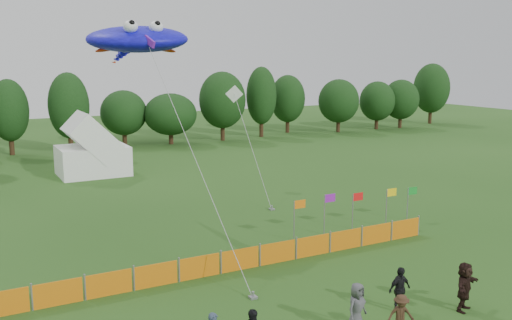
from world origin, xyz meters
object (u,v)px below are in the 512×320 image
spectator_e (357,308)px  barrier_fence (240,259)px  tent_right (92,151)px  spectator_c (401,316)px  spectator_f (465,287)px  spectator_d (400,289)px  stingray_kite (136,40)px

spectator_e → barrier_fence: bearing=80.0°
tent_right → barrier_fence: size_ratio=0.25×
tent_right → spectator_c: size_ratio=3.65×
spectator_e → spectator_f: spectator_f is taller
tent_right → spectator_e: 32.32m
barrier_fence → spectator_d: bearing=-63.1°
spectator_c → spectator_d: (1.32, 1.52, 0.12)m
spectator_c → spectator_e: (-1.15, 1.00, 0.14)m
tent_right → spectator_d: 32.04m
spectator_f → stingray_kite: (-7.45, 17.01, 9.59)m
spectator_d → barrier_fence: bearing=114.5°
spectator_f → barrier_fence: bearing=100.7°
barrier_fence → spectator_c: 8.55m
barrier_fence → stingray_kite: 13.71m
barrier_fence → spectator_d: 7.59m
tent_right → spectator_c: tent_right is taller
tent_right → spectator_f: 33.52m
stingray_kite → spectator_e: bearing=-80.6°
tent_right → stingray_kite: 18.00m
spectator_c → spectator_d: bearing=71.6°
spectator_d → stingray_kite: size_ratio=0.09×
tent_right → spectator_d: (4.47, -31.71, -1.10)m
tent_right → stingray_kite: bearing=-92.6°
spectator_f → spectator_e: bearing=147.8°
spectator_e → spectator_f: (4.73, -0.58, 0.06)m
spectator_c → stingray_kite: 20.36m
spectator_c → spectator_d: 2.02m
tent_right → spectator_e: tent_right is taller
spectator_f → stingray_kite: stingray_kite is taller
tent_right → spectator_d: size_ratio=3.14×
tent_right → spectator_f: tent_right is taller
spectator_e → stingray_kite: 19.25m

